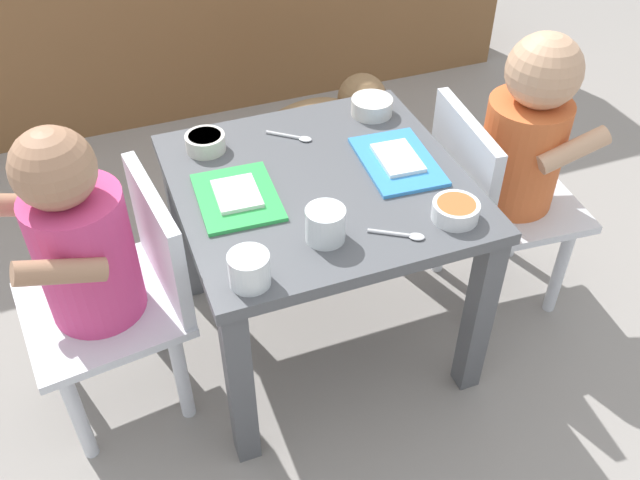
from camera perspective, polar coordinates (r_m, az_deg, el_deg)
ground_plane at (r=1.62m, az=-0.00°, el=-7.46°), size 7.00×7.00×0.00m
dining_table at (r=1.37m, az=-0.00°, el=2.30°), size 0.54×0.54×0.43m
seated_child_left at (r=1.27m, az=-18.17°, el=-0.93°), size 0.31×0.31×0.65m
seated_child_right at (r=1.51m, az=15.90°, el=7.27°), size 0.30×0.30×0.66m
dog at (r=1.95m, az=0.09°, el=9.45°), size 0.43×0.22×0.30m
food_tray_left at (r=1.29m, az=-6.76°, el=3.54°), size 0.15×0.19×0.02m
food_tray_right at (r=1.38m, az=6.36°, el=6.45°), size 0.15×0.21×0.02m
water_cup_left at (r=1.18m, az=0.44°, el=1.12°), size 0.07×0.07×0.06m
water_cup_right at (r=1.11m, az=-5.78°, el=-2.55°), size 0.07×0.07×0.06m
cereal_bowl_right_side at (r=1.52m, az=4.25°, el=10.87°), size 0.09×0.09×0.04m
cereal_bowl_left_side at (r=1.25m, az=11.00°, el=2.41°), size 0.08×0.08×0.03m
veggie_bowl_near at (r=1.42m, az=-9.33°, el=7.90°), size 0.08×0.08×0.03m
spoon_by_left_tray at (r=1.45m, az=-2.16°, el=8.41°), size 0.09×0.07×0.01m
spoon_by_right_tray at (r=1.21m, az=6.73°, el=0.43°), size 0.09×0.06×0.01m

